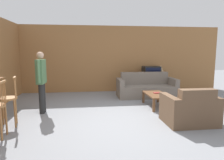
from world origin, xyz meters
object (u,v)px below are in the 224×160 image
table_lamp (161,69)px  person_by_window (41,79)px  armchair_near (190,111)px  book_on_table (157,93)px  tv (151,73)px  couch_far (146,88)px  coffee_table (156,96)px  bar_chair_far (9,101)px  tv_unit (151,85)px

table_lamp → person_by_window: person_by_window is taller
armchair_near → book_on_table: size_ratio=5.38×
tv → book_on_table: (-0.51, -2.09, -0.38)m
tv → book_on_table: tv is taller
table_lamp → person_by_window: (-4.08, -2.37, -0.02)m
armchair_near → table_lamp: size_ratio=1.92×
couch_far → tv: bearing=61.5°
book_on_table → person_by_window: size_ratio=0.13×
coffee_table → armchair_near: bearing=-80.0°
couch_far → table_lamp: size_ratio=3.67×
armchair_near → tv: size_ratio=1.64×
couch_far → tv: tv is taller
bar_chair_far → couch_far: (3.74, 2.44, -0.24)m
couch_far → tv: (0.44, 0.82, 0.46)m
bar_chair_far → person_by_window: (0.49, 0.89, 0.36)m
bar_chair_far → couch_far: bar_chair_far is taller
book_on_table → person_by_window: (-3.19, -0.28, 0.51)m
tv_unit → person_by_window: bearing=-147.3°
couch_far → person_by_window: bearing=-154.5°
tv → table_lamp: size_ratio=1.17×
armchair_near → coffee_table: bearing=100.0°
coffee_table → tv: size_ratio=1.64×
book_on_table → tv: bearing=76.3°
armchair_near → book_on_table: armchair_near is taller
bar_chair_far → tv: bearing=37.9°
couch_far → armchair_near: size_ratio=1.91×
couch_far → coffee_table: 1.35m
bar_chair_far → book_on_table: bearing=17.7°
tv_unit → person_by_window: size_ratio=0.65×
tv_unit → tv: 0.51m
bar_chair_far → table_lamp: size_ratio=1.90×
table_lamp → armchair_near: bearing=-100.6°
book_on_table → couch_far: bearing=87.1°
tv → table_lamp: table_lamp is taller
book_on_table → table_lamp: bearing=66.8°
couch_far → tv: 1.04m
coffee_table → tv: (0.54, 2.16, 0.44)m
couch_far → armchair_near: 2.80m
bar_chair_far → tv: size_ratio=1.62×
bar_chair_far → armchair_near: bearing=-5.1°
couch_far → armchair_near: (0.15, -2.79, 0.00)m
armchair_near → person_by_window: (-3.40, 1.24, 0.59)m
armchair_near → tv: 3.65m
bar_chair_far → table_lamp: table_lamp is taller
tv → table_lamp: (0.39, 0.00, 0.15)m
tv_unit → bar_chair_far: bearing=-142.1°
armchair_near → person_by_window: 3.67m
bar_chair_far → book_on_table: bar_chair_far is taller
person_by_window → armchair_near: bearing=-20.1°
armchair_near → table_lamp: (0.68, 3.61, 0.62)m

